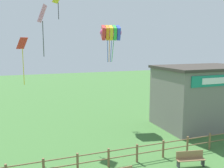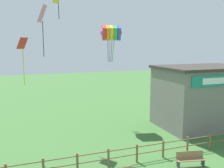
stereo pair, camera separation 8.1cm
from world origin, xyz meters
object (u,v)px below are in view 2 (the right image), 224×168
seaside_building (202,96)px  kite_red_diamond (23,51)px  kite_pink_diamond (42,20)px  kite_rainbow_parafoil (111,33)px  park_bench_by_building (190,158)px

seaside_building → kite_red_diamond: kite_red_diamond is taller
kite_pink_diamond → kite_red_diamond: (-1.16, 2.75, -1.90)m
kite_rainbow_parafoil → kite_red_diamond: size_ratio=1.06×
seaside_building → kite_rainbow_parafoil: kite_rainbow_parafoil is taller
seaside_building → kite_red_diamond: 15.93m
seaside_building → kite_pink_diamond: kite_pink_diamond is taller
seaside_building → park_bench_by_building: 9.07m
kite_rainbow_parafoil → seaside_building: bearing=-28.9°
seaside_building → kite_pink_diamond: bearing=-169.0°
kite_pink_diamond → kite_rainbow_parafoil: bearing=45.4°
seaside_building → kite_red_diamond: bearing=-179.9°
kite_red_diamond → kite_rainbow_parafoil: bearing=27.5°
park_bench_by_building → kite_rainbow_parafoil: (-1.38, 10.47, 8.06)m
park_bench_by_building → seaside_building: bearing=46.5°
seaside_building → kite_pink_diamond: 15.70m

